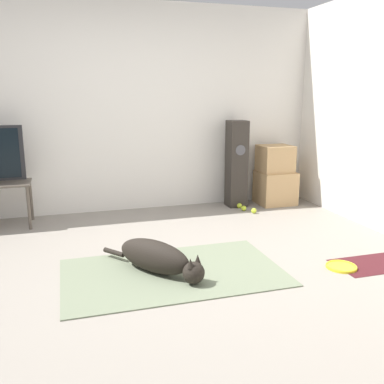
% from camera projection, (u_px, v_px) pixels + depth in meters
% --- Properties ---
extents(ground_plane, '(12.00, 12.00, 0.00)m').
position_uv_depth(ground_plane, '(152.00, 273.00, 3.57)').
color(ground_plane, gray).
extents(wall_back, '(8.00, 0.06, 2.55)m').
position_uv_depth(wall_back, '(116.00, 109.00, 5.24)').
color(wall_back, silver).
rests_on(wall_back, ground_plane).
extents(area_rug, '(1.81, 1.09, 0.01)m').
position_uv_depth(area_rug, '(173.00, 272.00, 3.57)').
color(area_rug, slate).
rests_on(area_rug, ground_plane).
extents(dog, '(0.71, 0.89, 0.27)m').
position_uv_depth(dog, '(158.00, 258.00, 3.53)').
color(dog, black).
rests_on(dog, area_rug).
extents(frisbee, '(0.26, 0.26, 0.03)m').
position_uv_depth(frisbee, '(341.00, 266.00, 3.68)').
color(frisbee, yellow).
rests_on(frisbee, ground_plane).
extents(cardboard_box_lower, '(0.48, 0.43, 0.44)m').
position_uv_depth(cardboard_box_lower, '(275.00, 188.00, 5.77)').
color(cardboard_box_lower, tan).
rests_on(cardboard_box_lower, ground_plane).
extents(cardboard_box_upper, '(0.42, 0.37, 0.35)m').
position_uv_depth(cardboard_box_upper, '(275.00, 159.00, 5.70)').
color(cardboard_box_upper, tan).
rests_on(cardboard_box_upper, cardboard_box_lower).
extents(floor_speaker, '(0.24, 0.24, 1.13)m').
position_uv_depth(floor_speaker, '(237.00, 164.00, 5.58)').
color(floor_speaker, '#2D2823').
rests_on(floor_speaker, ground_plane).
extents(tennis_ball_by_boxes, '(0.07, 0.07, 0.07)m').
position_uv_depth(tennis_ball_by_boxes, '(254.00, 211.00, 5.34)').
color(tennis_ball_by_boxes, '#C6E033').
rests_on(tennis_ball_by_boxes, ground_plane).
extents(tennis_ball_near_speaker, '(0.07, 0.07, 0.07)m').
position_uv_depth(tennis_ball_near_speaker, '(239.00, 206.00, 5.58)').
color(tennis_ball_near_speaker, '#C6E033').
rests_on(tennis_ball_near_speaker, ground_plane).
extents(tennis_ball_loose_on_carpet, '(0.07, 0.07, 0.07)m').
position_uv_depth(tennis_ball_loose_on_carpet, '(244.00, 208.00, 5.45)').
color(tennis_ball_loose_on_carpet, '#C6E033').
rests_on(tennis_ball_loose_on_carpet, ground_plane).
extents(door_mat, '(0.75, 0.41, 0.01)m').
position_uv_depth(door_mat, '(376.00, 264.00, 3.76)').
color(door_mat, '#47191E').
rests_on(door_mat, ground_plane).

